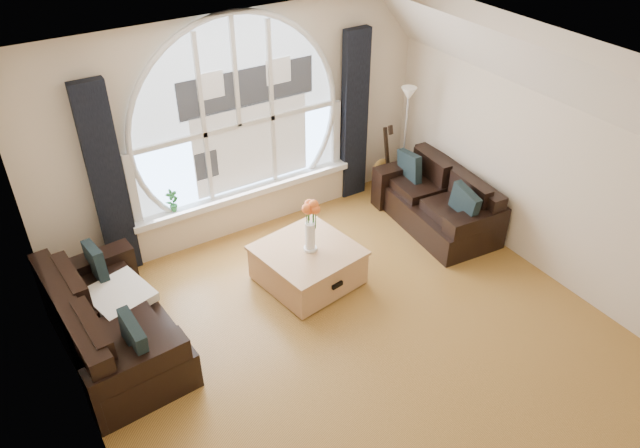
{
  "coord_description": "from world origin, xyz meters",
  "views": [
    {
      "loc": [
        -2.64,
        -3.35,
        4.49
      ],
      "look_at": [
        0.0,
        0.9,
        1.05
      ],
      "focal_mm": 34.29,
      "sensor_mm": 36.0,
      "label": 1
    }
  ],
  "objects": [
    {
      "name": "ground",
      "position": [
        0.0,
        0.0,
        0.0
      ],
      "size": [
        5.0,
        5.5,
        0.01
      ],
      "primitive_type": "cube",
      "color": "brown",
      "rests_on": "ground"
    },
    {
      "name": "arched_window",
      "position": [
        0.0,
        2.72,
        1.62
      ],
      "size": [
        2.6,
        0.06,
        2.15
      ],
      "primitive_type": "cube",
      "color": "silver",
      "rests_on": "wall_back"
    },
    {
      "name": "sofa_left",
      "position": [
        -2.05,
        1.37,
        0.4
      ],
      "size": [
        1.05,
        1.88,
        0.81
      ],
      "primitive_type": "cube",
      "rotation": [
        0.0,
        0.0,
        0.08
      ],
      "color": "black",
      "rests_on": "ground"
    },
    {
      "name": "window_frame",
      "position": [
        0.0,
        2.69,
        1.62
      ],
      "size": [
        2.76,
        0.08,
        2.15
      ],
      "primitive_type": "cube",
      "color": "white",
      "rests_on": "wall_back"
    },
    {
      "name": "coffee_chest",
      "position": [
        0.09,
        1.3,
        0.24
      ],
      "size": [
        1.14,
        1.14,
        0.49
      ],
      "primitive_type": "cube",
      "rotation": [
        0.0,
        0.0,
        0.16
      ],
      "color": "tan",
      "rests_on": "ground"
    },
    {
      "name": "throw_blanket",
      "position": [
        -1.92,
        1.56,
        0.5
      ],
      "size": [
        0.68,
        0.68,
        0.1
      ],
      "primitive_type": "cube",
      "rotation": [
        0.0,
        0.0,
        0.27
      ],
      "color": "silver",
      "rests_on": "sofa_left"
    },
    {
      "name": "wall_back",
      "position": [
        0.0,
        2.75,
        1.35
      ],
      "size": [
        5.0,
        0.01,
        2.7
      ],
      "primitive_type": "cube",
      "color": "beige",
      "rests_on": "ground"
    },
    {
      "name": "potted_plant",
      "position": [
        -0.93,
        2.65,
        0.69
      ],
      "size": [
        0.17,
        0.13,
        0.28
      ],
      "primitive_type": "imported",
      "rotation": [
        0.0,
        0.0,
        0.24
      ],
      "color": "#1E6023",
      "rests_on": "window_sill"
    },
    {
      "name": "sofa_right",
      "position": [
        2.06,
        1.42,
        0.4
      ],
      "size": [
        0.95,
        1.69,
        0.72
      ],
      "primitive_type": "cube",
      "rotation": [
        0.0,
        0.0,
        -0.09
      ],
      "color": "black",
      "rests_on": "ground"
    },
    {
      "name": "guitar",
      "position": [
        1.96,
        2.43,
        0.53
      ],
      "size": [
        0.37,
        0.25,
        1.06
      ],
      "primitive_type": "cube",
      "rotation": [
        0.0,
        0.0,
        0.03
      ],
      "color": "brown",
      "rests_on": "ground"
    },
    {
      "name": "curtain_left",
      "position": [
        -1.6,
        2.63,
        1.15
      ],
      "size": [
        0.35,
        0.12,
        2.3
      ],
      "primitive_type": "cube",
      "color": "black",
      "rests_on": "ground"
    },
    {
      "name": "wall_right",
      "position": [
        2.5,
        0.0,
        1.35
      ],
      "size": [
        0.01,
        5.5,
        2.7
      ],
      "primitive_type": "cube",
      "color": "beige",
      "rests_on": "ground"
    },
    {
      "name": "neighbor_house",
      "position": [
        0.15,
        2.71,
        1.5
      ],
      "size": [
        1.7,
        0.02,
        1.5
      ],
      "primitive_type": "cube",
      "color": "silver",
      "rests_on": "wall_back"
    },
    {
      "name": "floor_lamp",
      "position": [
        2.1,
        2.18,
        0.8
      ],
      "size": [
        0.24,
        0.24,
        1.6
      ],
      "primitive_type": "cube",
      "color": "#B2B2B2",
      "rests_on": "ground"
    },
    {
      "name": "wall_left",
      "position": [
        -2.5,
        0.0,
        1.35
      ],
      "size": [
        0.01,
        5.5,
        2.7
      ],
      "primitive_type": "cube",
      "color": "beige",
      "rests_on": "ground"
    },
    {
      "name": "vase_flowers",
      "position": [
        0.11,
        1.28,
        0.84
      ],
      "size": [
        0.24,
        0.24,
        0.7
      ],
      "primitive_type": "cube",
      "color": "white",
      "rests_on": "coffee_chest"
    },
    {
      "name": "attic_slope",
      "position": [
        2.2,
        0.0,
        2.35
      ],
      "size": [
        0.92,
        5.5,
        0.72
      ],
      "primitive_type": "cube",
      "color": "silver",
      "rests_on": "ground"
    },
    {
      "name": "curtain_right",
      "position": [
        1.6,
        2.63,
        1.15
      ],
      "size": [
        0.35,
        0.12,
        2.3
      ],
      "primitive_type": "cube",
      "color": "black",
      "rests_on": "ground"
    },
    {
      "name": "ceiling",
      "position": [
        0.0,
        0.0,
        2.7
      ],
      "size": [
        5.0,
        5.5,
        0.01
      ],
      "primitive_type": "cube",
      "color": "silver",
      "rests_on": "ground"
    },
    {
      "name": "window_sill",
      "position": [
        0.0,
        2.65,
        0.51
      ],
      "size": [
        2.9,
        0.22,
        0.08
      ],
      "primitive_type": "cube",
      "color": "white",
      "rests_on": "wall_back"
    }
  ]
}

